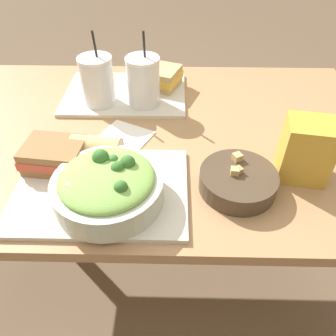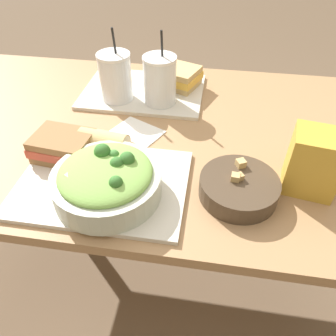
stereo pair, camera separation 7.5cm
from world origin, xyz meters
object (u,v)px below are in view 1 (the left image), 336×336
at_px(drink_cup_red, 144,83).
at_px(chip_bag, 306,150).
at_px(salad_bowl, 108,185).
at_px(sandwich_far, 157,76).
at_px(drink_cup_dark, 98,82).
at_px(baguette_near, 97,149).
at_px(soup_bowl, 238,180).
at_px(napkin_folded, 127,134).
at_px(sandwich_near, 55,155).

height_order(drink_cup_red, chip_bag, drink_cup_red).
height_order(salad_bowl, chip_bag, chip_bag).
bearing_deg(sandwich_far, drink_cup_dark, -123.73).
xyz_separation_m(drink_cup_dark, chip_bag, (0.56, -0.32, -0.01)).
xyz_separation_m(baguette_near, sandwich_far, (0.13, 0.41, -0.00)).
bearing_deg(salad_bowl, soup_bowl, 9.91).
distance_m(sandwich_far, drink_cup_dark, 0.22).
distance_m(drink_cup_red, napkin_folded, 0.19).
bearing_deg(salad_bowl, sandwich_far, 81.58).
distance_m(baguette_near, drink_cup_red, 0.30).
distance_m(salad_bowl, soup_bowl, 0.30).
xyz_separation_m(sandwich_near, napkin_folded, (0.16, 0.15, -0.04)).
xyz_separation_m(chip_bag, napkin_folded, (-0.45, 0.16, -0.08)).
relative_size(salad_bowl, soup_bowl, 1.34).
bearing_deg(napkin_folded, sandwich_far, 75.53).
xyz_separation_m(salad_bowl, soup_bowl, (0.30, 0.05, -0.03)).
height_order(drink_cup_dark, drink_cup_red, same).
relative_size(baguette_near, drink_cup_red, 0.59).
bearing_deg(drink_cup_red, salad_bowl, -96.31).
bearing_deg(sandwich_far, salad_bowl, -77.20).
bearing_deg(chip_bag, napkin_folded, 170.42).
bearing_deg(sandwich_near, salad_bowl, -30.66).
bearing_deg(drink_cup_red, drink_cup_dark, -180.00).
relative_size(drink_cup_red, napkin_folded, 1.37).
relative_size(salad_bowl, napkin_folded, 1.47).
bearing_deg(chip_bag, sandwich_near, -171.10).
xyz_separation_m(sandwich_near, drink_cup_red, (0.20, 0.31, 0.04)).
bearing_deg(drink_cup_red, napkin_folded, -103.73).
bearing_deg(sandwich_far, soup_bowl, -45.35).
xyz_separation_m(soup_bowl, chip_bag, (0.16, 0.05, 0.05)).
height_order(sandwich_far, drink_cup_dark, drink_cup_dark).
relative_size(drink_cup_dark, drink_cup_red, 1.00).
relative_size(salad_bowl, baguette_near, 1.82).
bearing_deg(napkin_folded, soup_bowl, -36.14).
xyz_separation_m(sandwich_far, napkin_folded, (-0.07, -0.29, -0.04)).
relative_size(drink_cup_dark, chip_bag, 1.50).
height_order(baguette_near, drink_cup_red, drink_cup_red).
relative_size(salad_bowl, drink_cup_dark, 1.07).
distance_m(salad_bowl, baguette_near, 0.15).
xyz_separation_m(salad_bowl, chip_bag, (0.46, 0.11, 0.02)).
bearing_deg(soup_bowl, drink_cup_dark, 136.45).
xyz_separation_m(baguette_near, chip_bag, (0.51, -0.04, 0.03)).
relative_size(sandwich_far, chip_bag, 1.22).
bearing_deg(sandwich_near, soup_bowl, -1.53).
relative_size(baguette_near, chip_bag, 0.89).
bearing_deg(sandwich_far, baguette_near, -86.74).
xyz_separation_m(sandwich_far, drink_cup_dark, (-0.18, -0.12, 0.04)).
bearing_deg(sandwich_near, baguette_near, 21.71).
bearing_deg(baguette_near, salad_bowl, -151.90).
distance_m(baguette_near, sandwich_far, 0.43).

